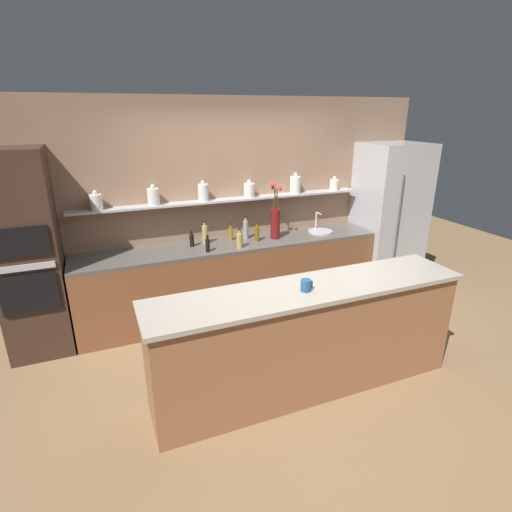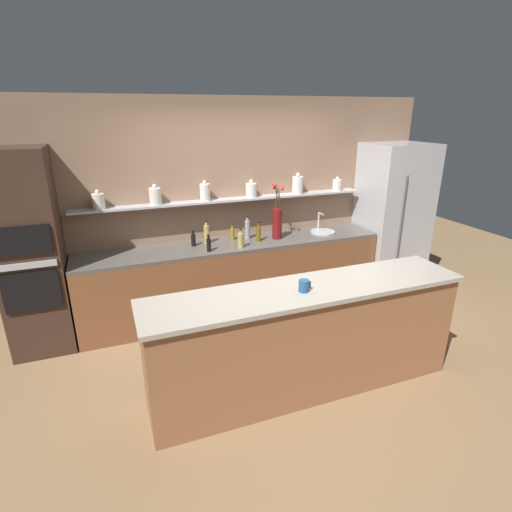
# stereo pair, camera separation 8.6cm
# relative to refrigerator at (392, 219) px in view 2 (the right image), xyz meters

# --- Properties ---
(ground_plane) EXTENTS (12.00, 12.00, 0.00)m
(ground_plane) POSITION_rel_refrigerator_xyz_m (-2.18, -1.20, -1.02)
(ground_plane) COLOR olive
(back_wall_unit) EXTENTS (5.20, 0.28, 2.60)m
(back_wall_unit) POSITION_rel_refrigerator_xyz_m (-2.18, 0.40, 0.29)
(back_wall_unit) COLOR #937056
(back_wall_unit) RESTS_ON ground_plane
(back_counter_unit) EXTENTS (3.71, 0.62, 0.92)m
(back_counter_unit) POSITION_rel_refrigerator_xyz_m (-2.30, 0.04, -0.56)
(back_counter_unit) COLOR brown
(back_counter_unit) RESTS_ON ground_plane
(island_counter) EXTENTS (2.86, 0.61, 1.02)m
(island_counter) POSITION_rel_refrigerator_xyz_m (-2.18, -1.62, -0.50)
(island_counter) COLOR #99603D
(island_counter) RESTS_ON ground_plane
(refrigerator) EXTENTS (0.85, 0.73, 2.03)m
(refrigerator) POSITION_rel_refrigerator_xyz_m (0.00, 0.00, 0.00)
(refrigerator) COLOR #B7B7BC
(refrigerator) RESTS_ON ground_plane
(oven_tower) EXTENTS (0.60, 0.64, 2.12)m
(oven_tower) POSITION_rel_refrigerator_xyz_m (-4.47, 0.04, 0.04)
(oven_tower) COLOR #3D281E
(oven_tower) RESTS_ON ground_plane
(flower_vase) EXTENTS (0.15, 0.16, 0.70)m
(flower_vase) POSITION_rel_refrigerator_xyz_m (-1.74, 0.03, 0.13)
(flower_vase) COLOR maroon
(flower_vase) RESTS_ON back_counter_unit
(sink_fixture) EXTENTS (0.32, 0.32, 0.25)m
(sink_fixture) POSITION_rel_refrigerator_xyz_m (-1.07, 0.05, -0.07)
(sink_fixture) COLOR #B7B7BC
(sink_fixture) RESTS_ON back_counter_unit
(bottle_oil_0) EXTENTS (0.05, 0.05, 0.24)m
(bottle_oil_0) POSITION_rel_refrigerator_xyz_m (-1.99, 0.01, 0.01)
(bottle_oil_0) COLOR brown
(bottle_oil_0) RESTS_ON back_counter_unit
(bottle_sauce_1) EXTENTS (0.05, 0.05, 0.20)m
(bottle_sauce_1) POSITION_rel_refrigerator_xyz_m (-2.66, -0.15, -0.01)
(bottle_sauce_1) COLOR black
(bottle_sauce_1) RESTS_ON back_counter_unit
(bottle_sauce_2) EXTENTS (0.05, 0.05, 0.19)m
(bottle_sauce_2) POSITION_rel_refrigerator_xyz_m (-2.78, 0.11, -0.01)
(bottle_sauce_2) COLOR black
(bottle_sauce_2) RESTS_ON back_counter_unit
(bottle_spirit_3) EXTENTS (0.07, 0.07, 0.23)m
(bottle_spirit_3) POSITION_rel_refrigerator_xyz_m (-2.28, -0.15, -0.00)
(bottle_spirit_3) COLOR tan
(bottle_spirit_3) RESTS_ON back_counter_unit
(bottle_spirit_4) EXTENTS (0.07, 0.07, 0.29)m
(bottle_spirit_4) POSITION_rel_refrigerator_xyz_m (-2.08, 0.15, 0.03)
(bottle_spirit_4) COLOR gray
(bottle_spirit_4) RESTS_ON back_counter_unit
(bottle_spirit_5) EXTENTS (0.07, 0.07, 0.28)m
(bottle_spirit_5) POSITION_rel_refrigerator_xyz_m (-2.61, 0.15, 0.02)
(bottle_spirit_5) COLOR tan
(bottle_spirit_5) RESTS_ON back_counter_unit
(bottle_oil_6) EXTENTS (0.05, 0.05, 0.21)m
(bottle_oil_6) POSITION_rel_refrigerator_xyz_m (-2.28, 0.17, -0.01)
(bottle_oil_6) COLOR olive
(bottle_oil_6) RESTS_ON back_counter_unit
(coffee_mug) EXTENTS (0.11, 0.09, 0.10)m
(coffee_mug) POSITION_rel_refrigerator_xyz_m (-2.25, -1.68, 0.05)
(coffee_mug) COLOR #235184
(coffee_mug) RESTS_ON island_counter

